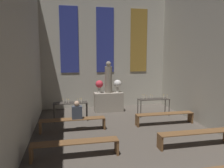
{
  "coord_description": "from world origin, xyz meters",
  "views": [
    {
      "loc": [
        -1.94,
        -1.61,
        2.74
      ],
      "look_at": [
        0.0,
        7.61,
        1.42
      ],
      "focal_mm": 35.0,
      "sensor_mm": 36.0,
      "label": 1
    }
  ],
  "objects_px": {
    "statue": "(109,78)",
    "flower_vase_right": "(118,84)",
    "pew_back_left": "(73,122)",
    "person_seated": "(77,111)",
    "flower_vase_left": "(99,85)",
    "candle_rack_left": "(71,105)",
    "pew_second_left": "(75,145)",
    "pew_second_right": "(195,135)",
    "altar": "(109,102)",
    "pew_back_right": "(165,116)",
    "candle_rack_right": "(154,101)"
  },
  "relations": [
    {
      "from": "flower_vase_right",
      "to": "person_seated",
      "type": "xyz_separation_m",
      "value": [
        -2.05,
        -2.39,
        -0.57
      ]
    },
    {
      "from": "pew_second_left",
      "to": "pew_back_right",
      "type": "relative_size",
      "value": 1.0
    },
    {
      "from": "pew_second_left",
      "to": "flower_vase_right",
      "type": "bearing_deg",
      "value": 63.79
    },
    {
      "from": "pew_second_right",
      "to": "pew_back_right",
      "type": "relative_size",
      "value": 1.0
    },
    {
      "from": "flower_vase_left",
      "to": "candle_rack_left",
      "type": "height_order",
      "value": "flower_vase_left"
    },
    {
      "from": "pew_back_right",
      "to": "flower_vase_left",
      "type": "bearing_deg",
      "value": 132.52
    },
    {
      "from": "flower_vase_left",
      "to": "pew_back_left",
      "type": "height_order",
      "value": "flower_vase_left"
    },
    {
      "from": "candle_rack_right",
      "to": "person_seated",
      "type": "bearing_deg",
      "value": -159.98
    },
    {
      "from": "statue",
      "to": "pew_second_left",
      "type": "relative_size",
      "value": 0.65
    },
    {
      "from": "pew_back_right",
      "to": "candle_rack_right",
      "type": "bearing_deg",
      "value": 87.75
    },
    {
      "from": "candle_rack_left",
      "to": "person_seated",
      "type": "height_order",
      "value": "person_seated"
    },
    {
      "from": "flower_vase_left",
      "to": "pew_back_right",
      "type": "relative_size",
      "value": 0.26
    },
    {
      "from": "altar",
      "to": "flower_vase_right",
      "type": "bearing_deg",
      "value": 0.0
    },
    {
      "from": "pew_back_left",
      "to": "person_seated",
      "type": "xyz_separation_m",
      "value": [
        0.15,
        -0.0,
        0.38
      ]
    },
    {
      "from": "flower_vase_right",
      "to": "person_seated",
      "type": "relative_size",
      "value": 0.93
    },
    {
      "from": "altar",
      "to": "person_seated",
      "type": "bearing_deg",
      "value": -123.9
    },
    {
      "from": "flower_vase_right",
      "to": "person_seated",
      "type": "distance_m",
      "value": 3.2
    },
    {
      "from": "candle_rack_right",
      "to": "pew_second_right",
      "type": "xyz_separation_m",
      "value": [
        -0.05,
        -3.31,
        -0.33
      ]
    },
    {
      "from": "statue",
      "to": "flower_vase_right",
      "type": "relative_size",
      "value": 2.48
    },
    {
      "from": "pew_back_right",
      "to": "statue",
      "type": "bearing_deg",
      "value": 126.26
    },
    {
      "from": "flower_vase_right",
      "to": "pew_second_right",
      "type": "distance_m",
      "value": 4.75
    },
    {
      "from": "person_seated",
      "to": "flower_vase_right",
      "type": "bearing_deg",
      "value": 49.47
    },
    {
      "from": "pew_second_right",
      "to": "pew_back_left",
      "type": "height_order",
      "value": "same"
    },
    {
      "from": "altar",
      "to": "person_seated",
      "type": "height_order",
      "value": "person_seated"
    },
    {
      "from": "candle_rack_left",
      "to": "pew_second_left",
      "type": "relative_size",
      "value": 0.6
    },
    {
      "from": "flower_vase_right",
      "to": "pew_back_right",
      "type": "height_order",
      "value": "flower_vase_right"
    },
    {
      "from": "statue",
      "to": "flower_vase_left",
      "type": "bearing_deg",
      "value": 180.0
    },
    {
      "from": "statue",
      "to": "flower_vase_right",
      "type": "distance_m",
      "value": 0.53
    },
    {
      "from": "altar",
      "to": "pew_back_right",
      "type": "relative_size",
      "value": 0.59
    },
    {
      "from": "pew_second_right",
      "to": "pew_back_right",
      "type": "xyz_separation_m",
      "value": [
        0.0,
        2.06,
        0.0
      ]
    },
    {
      "from": "flower_vase_left",
      "to": "person_seated",
      "type": "distance_m",
      "value": 2.72
    },
    {
      "from": "flower_vase_right",
      "to": "pew_back_left",
      "type": "bearing_deg",
      "value": -132.52
    },
    {
      "from": "flower_vase_left",
      "to": "pew_second_right",
      "type": "bearing_deg",
      "value": -63.79
    },
    {
      "from": "flower_vase_left",
      "to": "candle_rack_right",
      "type": "distance_m",
      "value": 2.6
    },
    {
      "from": "candle_rack_left",
      "to": "pew_second_right",
      "type": "bearing_deg",
      "value": -42.88
    },
    {
      "from": "flower_vase_left",
      "to": "pew_second_right",
      "type": "distance_m",
      "value": 5.06
    },
    {
      "from": "altar",
      "to": "candle_rack_left",
      "type": "distance_m",
      "value": 2.15
    },
    {
      "from": "flower_vase_right",
      "to": "pew_back_right",
      "type": "xyz_separation_m",
      "value": [
        1.32,
        -2.39,
        -0.95
      ]
    },
    {
      "from": "flower_vase_left",
      "to": "pew_second_right",
      "type": "height_order",
      "value": "flower_vase_left"
    },
    {
      "from": "altar",
      "to": "pew_back_left",
      "type": "bearing_deg",
      "value": -126.26
    },
    {
      "from": "altar",
      "to": "statue",
      "type": "distance_m",
      "value": 1.14
    },
    {
      "from": "candle_rack_left",
      "to": "candle_rack_right",
      "type": "bearing_deg",
      "value": 0.06
    },
    {
      "from": "candle_rack_left",
      "to": "person_seated",
      "type": "xyz_separation_m",
      "value": [
        0.19,
        -1.24,
        0.05
      ]
    },
    {
      "from": "pew_second_left",
      "to": "pew_back_right",
      "type": "height_order",
      "value": "same"
    },
    {
      "from": "statue",
      "to": "pew_second_right",
      "type": "xyz_separation_m",
      "value": [
        1.76,
        -4.46,
        -1.26
      ]
    },
    {
      "from": "pew_second_left",
      "to": "person_seated",
      "type": "height_order",
      "value": "person_seated"
    },
    {
      "from": "pew_second_right",
      "to": "pew_back_right",
      "type": "bearing_deg",
      "value": 90.0
    },
    {
      "from": "pew_second_left",
      "to": "pew_second_right",
      "type": "height_order",
      "value": "same"
    },
    {
      "from": "flower_vase_left",
      "to": "flower_vase_right",
      "type": "xyz_separation_m",
      "value": [
        0.88,
        0.0,
        0.0
      ]
    },
    {
      "from": "candle_rack_right",
      "to": "pew_second_right",
      "type": "height_order",
      "value": "candle_rack_right"
    }
  ]
}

